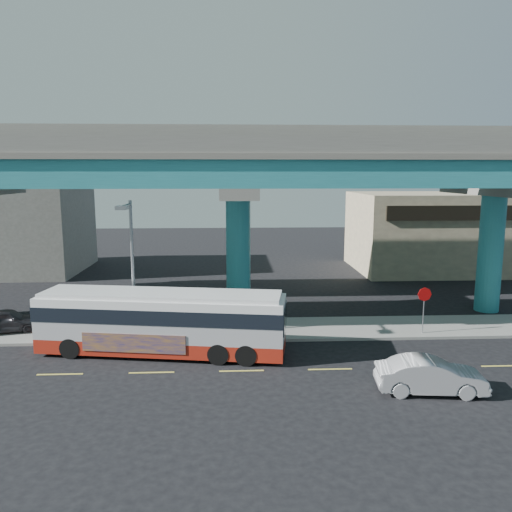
{
  "coord_description": "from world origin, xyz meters",
  "views": [
    {
      "loc": [
        -0.38,
        -21.48,
        8.71
      ],
      "look_at": [
        0.86,
        4.0,
        4.51
      ],
      "focal_mm": 35.0,
      "sensor_mm": 36.0,
      "label": 1
    }
  ],
  "objects_px": {
    "sedan": "(430,376)",
    "transit_bus": "(162,320)",
    "parked_car": "(6,320)",
    "stop_sign": "(424,300)",
    "street_lamp": "(130,251)"
  },
  "relations": [
    {
      "from": "transit_bus",
      "to": "street_lamp",
      "type": "relative_size",
      "value": 1.69
    },
    {
      "from": "transit_bus",
      "to": "street_lamp",
      "type": "distance_m",
      "value": 3.86
    },
    {
      "from": "sedan",
      "to": "parked_car",
      "type": "bearing_deg",
      "value": 73.84
    },
    {
      "from": "parked_car",
      "to": "street_lamp",
      "type": "bearing_deg",
      "value": -118.35
    },
    {
      "from": "transit_bus",
      "to": "parked_car",
      "type": "distance_m",
      "value": 9.64
    },
    {
      "from": "street_lamp",
      "to": "stop_sign",
      "type": "distance_m",
      "value": 15.75
    },
    {
      "from": "transit_bus",
      "to": "parked_car",
      "type": "xyz_separation_m",
      "value": [
        -8.98,
        3.4,
        -0.9
      ]
    },
    {
      "from": "sedan",
      "to": "stop_sign",
      "type": "relative_size",
      "value": 1.75
    },
    {
      "from": "transit_bus",
      "to": "street_lamp",
      "type": "bearing_deg",
      "value": 150.92
    },
    {
      "from": "transit_bus",
      "to": "parked_car",
      "type": "height_order",
      "value": "transit_bus"
    },
    {
      "from": "parked_car",
      "to": "stop_sign",
      "type": "distance_m",
      "value": 22.82
    },
    {
      "from": "parked_car",
      "to": "sedan",
      "type": "bearing_deg",
      "value": -124.96
    },
    {
      "from": "sedan",
      "to": "transit_bus",
      "type": "bearing_deg",
      "value": 72.51
    },
    {
      "from": "parked_car",
      "to": "street_lamp",
      "type": "relative_size",
      "value": 0.55
    },
    {
      "from": "transit_bus",
      "to": "street_lamp",
      "type": "xyz_separation_m",
      "value": [
        -1.69,
        1.33,
        3.21
      ]
    }
  ]
}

